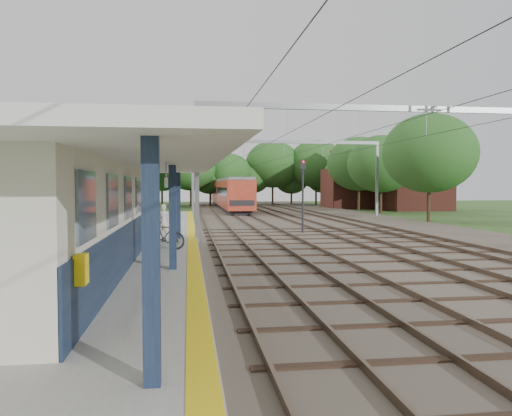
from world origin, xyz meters
TOP-DOWN VIEW (x-y plane):
  - ground at (0.00, 0.00)m, footprint 160.00×160.00m
  - ballast_bed at (4.00, 30.00)m, footprint 18.00×90.00m
  - platform at (-7.50, 14.00)m, footprint 5.00×52.00m
  - yellow_stripe at (-5.25, 14.00)m, footprint 0.45×52.00m
  - station_building at (-8.88, 7.00)m, footprint 3.41×18.00m
  - canopy at (-7.77, 6.00)m, footprint 6.40×20.00m
  - rail_tracks at (1.50, 30.00)m, footprint 11.80×88.00m
  - catenary_system at (3.39, 25.28)m, footprint 17.22×88.00m
  - tree_band at (3.84, 57.12)m, footprint 31.72×30.88m
  - house_near at (21.00, 46.00)m, footprint 7.00×6.12m
  - house_far at (16.00, 52.00)m, footprint 8.00×6.12m
  - person at (-6.61, 14.74)m, footprint 0.69×0.53m
  - bicycle at (-6.37, 10.98)m, footprint 1.85×1.31m
  - train at (-0.50, 52.98)m, footprint 2.72×33.92m
  - signal_post at (1.35, 19.58)m, footprint 0.32×0.27m

SIDE VIEW (x-z plane):
  - ground at x=0.00m, z-range 0.00..0.00m
  - ballast_bed at x=4.00m, z-range 0.00..0.10m
  - platform at x=-7.50m, z-range 0.00..0.35m
  - rail_tracks at x=1.50m, z-range 0.10..0.25m
  - yellow_stripe at x=-5.25m, z-range 0.35..0.36m
  - bicycle at x=-6.37m, z-range 0.35..1.44m
  - person at x=-6.61m, z-range 0.35..2.03m
  - train at x=-0.50m, z-range 0.21..3.81m
  - station_building at x=-8.88m, z-range 0.34..3.74m
  - signal_post at x=1.35m, z-range 0.60..5.05m
  - house_near at x=21.00m, z-range -0.96..6.93m
  - house_far at x=16.00m, z-range -1.09..7.56m
  - canopy at x=-7.77m, z-range 1.92..5.36m
  - tree_band at x=3.84m, z-range 0.51..9.33m
  - catenary_system at x=3.39m, z-range 2.01..9.01m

